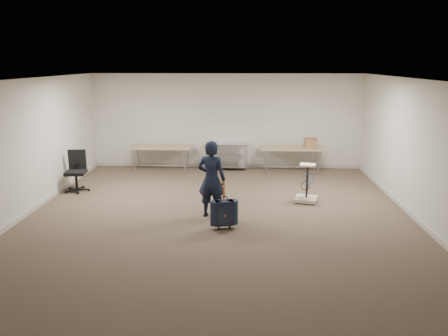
{
  "coord_description": "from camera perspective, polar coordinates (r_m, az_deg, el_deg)",
  "views": [
    {
      "loc": [
        0.5,
        -8.44,
        3.13
      ],
      "look_at": [
        0.11,
        0.3,
        0.99
      ],
      "focal_mm": 35.0,
      "sensor_mm": 36.0,
      "label": 1
    }
  ],
  "objects": [
    {
      "name": "wire_shelf",
      "position": [
        12.93,
        0.29,
        1.72
      ],
      "size": [
        1.22,
        0.47,
        0.8
      ],
      "color": "silver",
      "rests_on": "ground"
    },
    {
      "name": "room_shell",
      "position": [
        10.31,
        -0.34,
        -3.67
      ],
      "size": [
        8.0,
        9.0,
        9.0
      ],
      "color": "beige",
      "rests_on": "ground"
    },
    {
      "name": "person",
      "position": [
        8.89,
        -1.64,
        -1.48
      ],
      "size": [
        0.65,
        0.5,
        1.6
      ],
      "primitive_type": "imported",
      "rotation": [
        0.0,
        0.0,
        2.91
      ],
      "color": "black",
      "rests_on": "ground"
    },
    {
      "name": "office_chair",
      "position": [
        11.41,
        -18.68,
        -1.36
      ],
      "size": [
        0.61,
        0.61,
        1.01
      ],
      "color": "black",
      "rests_on": "ground"
    },
    {
      "name": "folding_table_right",
      "position": [
        12.71,
        8.84,
        2.43
      ],
      "size": [
        1.8,
        0.75,
        0.73
      ],
      "color": "#907658",
      "rests_on": "ground"
    },
    {
      "name": "folding_table_left",
      "position": [
        12.86,
        -8.26,
        2.58
      ],
      "size": [
        1.8,
        0.75,
        0.73
      ],
      "color": "#907658",
      "rests_on": "ground"
    },
    {
      "name": "suitcase",
      "position": [
        8.37,
        0.01,
        -5.88
      ],
      "size": [
        0.38,
        0.27,
        0.95
      ],
      "color": "#162132",
      "rests_on": "ground"
    },
    {
      "name": "cardboard_box",
      "position": [
        12.79,
        11.24,
        3.25
      ],
      "size": [
        0.36,
        0.27,
        0.27
      ],
      "primitive_type": "cube",
      "rotation": [
        0.0,
        0.0,
        -0.01
      ],
      "color": "#A06D4A",
      "rests_on": "folding_table_right"
    },
    {
      "name": "ground",
      "position": [
        9.02,
        -0.78,
        -6.6
      ],
      "size": [
        9.0,
        9.0,
        0.0
      ],
      "primitive_type": "plane",
      "color": "#413127",
      "rests_on": "ground"
    },
    {
      "name": "equipment_cart",
      "position": [
        10.18,
        10.72,
        -3.08
      ],
      "size": [
        0.59,
        0.59,
        0.88
      ],
      "color": "beige",
      "rests_on": "ground"
    }
  ]
}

